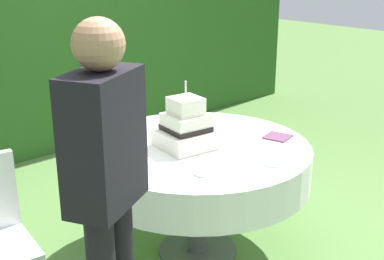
{
  "coord_description": "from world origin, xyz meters",
  "views": [
    {
      "loc": [
        -1.98,
        -2.13,
        1.82
      ],
      "look_at": [
        -0.04,
        0.01,
        0.83
      ],
      "focal_mm": 48.67,
      "sensor_mm": 36.0,
      "label": 1
    }
  ],
  "objects_px": {
    "serving_plate_far": "(204,173)",
    "napkin_stack": "(278,137)",
    "serving_plate_right": "(275,163)",
    "cake_table": "(198,163)",
    "wedding_cake": "(186,128)",
    "serving_plate_near": "(165,120)",
    "standing_person": "(107,187)",
    "serving_plate_left": "(148,130)"
  },
  "relations": [
    {
      "from": "cake_table",
      "to": "wedding_cake",
      "type": "xyz_separation_m",
      "value": [
        -0.07,
        0.03,
        0.23
      ]
    },
    {
      "from": "serving_plate_near",
      "to": "cake_table",
      "type": "bearing_deg",
      "value": -107.13
    },
    {
      "from": "standing_person",
      "to": "serving_plate_near",
      "type": "bearing_deg",
      "value": 41.51
    },
    {
      "from": "cake_table",
      "to": "napkin_stack",
      "type": "height_order",
      "value": "napkin_stack"
    },
    {
      "from": "wedding_cake",
      "to": "napkin_stack",
      "type": "distance_m",
      "value": 0.6
    },
    {
      "from": "cake_table",
      "to": "serving_plate_far",
      "type": "distance_m",
      "value": 0.44
    },
    {
      "from": "standing_person",
      "to": "wedding_cake",
      "type": "bearing_deg",
      "value": 30.54
    },
    {
      "from": "napkin_stack",
      "to": "serving_plate_far",
      "type": "bearing_deg",
      "value": -172.29
    },
    {
      "from": "cake_table",
      "to": "serving_plate_right",
      "type": "relative_size",
      "value": 10.51
    },
    {
      "from": "serving_plate_left",
      "to": "serving_plate_far",
      "type": "bearing_deg",
      "value": -105.88
    },
    {
      "from": "serving_plate_right",
      "to": "standing_person",
      "type": "relative_size",
      "value": 0.08
    },
    {
      "from": "serving_plate_near",
      "to": "serving_plate_far",
      "type": "distance_m",
      "value": 0.92
    },
    {
      "from": "wedding_cake",
      "to": "standing_person",
      "type": "bearing_deg",
      "value": -149.46
    },
    {
      "from": "cake_table",
      "to": "serving_plate_near",
      "type": "xyz_separation_m",
      "value": [
        0.15,
        0.49,
        0.12
      ]
    },
    {
      "from": "cake_table",
      "to": "standing_person",
      "type": "distance_m",
      "value": 1.13
    },
    {
      "from": "serving_plate_left",
      "to": "napkin_stack",
      "type": "distance_m",
      "value": 0.83
    },
    {
      "from": "serving_plate_near",
      "to": "serving_plate_far",
      "type": "height_order",
      "value": "same"
    },
    {
      "from": "cake_table",
      "to": "serving_plate_left",
      "type": "xyz_separation_m",
      "value": [
        -0.06,
        0.41,
        0.12
      ]
    },
    {
      "from": "serving_plate_far",
      "to": "standing_person",
      "type": "height_order",
      "value": "standing_person"
    },
    {
      "from": "serving_plate_left",
      "to": "serving_plate_right",
      "type": "relative_size",
      "value": 1.08
    },
    {
      "from": "serving_plate_far",
      "to": "napkin_stack",
      "type": "height_order",
      "value": "serving_plate_far"
    },
    {
      "from": "cake_table",
      "to": "serving_plate_left",
      "type": "height_order",
      "value": "serving_plate_left"
    },
    {
      "from": "cake_table",
      "to": "serving_plate_right",
      "type": "distance_m",
      "value": 0.52
    },
    {
      "from": "serving_plate_near",
      "to": "standing_person",
      "type": "bearing_deg",
      "value": -138.49
    },
    {
      "from": "napkin_stack",
      "to": "standing_person",
      "type": "bearing_deg",
      "value": -169.62
    },
    {
      "from": "serving_plate_near",
      "to": "serving_plate_right",
      "type": "xyz_separation_m",
      "value": [
        -0.04,
        -0.98,
        0.0
      ]
    },
    {
      "from": "serving_plate_near",
      "to": "napkin_stack",
      "type": "height_order",
      "value": "serving_plate_near"
    },
    {
      "from": "serving_plate_far",
      "to": "cake_table",
      "type": "bearing_deg",
      "value": 51.23
    },
    {
      "from": "serving_plate_near",
      "to": "standing_person",
      "type": "relative_size",
      "value": 0.06
    },
    {
      "from": "serving_plate_right",
      "to": "serving_plate_near",
      "type": "bearing_deg",
      "value": 87.76
    },
    {
      "from": "serving_plate_near",
      "to": "napkin_stack",
      "type": "relative_size",
      "value": 0.69
    },
    {
      "from": "serving_plate_far",
      "to": "serving_plate_right",
      "type": "bearing_deg",
      "value": -22.64
    },
    {
      "from": "cake_table",
      "to": "napkin_stack",
      "type": "xyz_separation_m",
      "value": [
        0.46,
        -0.24,
        0.12
      ]
    },
    {
      "from": "cake_table",
      "to": "serving_plate_right",
      "type": "xyz_separation_m",
      "value": [
        0.11,
        -0.49,
        0.12
      ]
    },
    {
      "from": "serving_plate_far",
      "to": "napkin_stack",
      "type": "distance_m",
      "value": 0.73
    },
    {
      "from": "wedding_cake",
      "to": "serving_plate_right",
      "type": "bearing_deg",
      "value": -71.01
    },
    {
      "from": "standing_person",
      "to": "cake_table",
      "type": "bearing_deg",
      "value": 27.26
    },
    {
      "from": "serving_plate_far",
      "to": "standing_person",
      "type": "relative_size",
      "value": 0.07
    },
    {
      "from": "cake_table",
      "to": "standing_person",
      "type": "xyz_separation_m",
      "value": [
        -0.96,
        -0.49,
        0.32
      ]
    },
    {
      "from": "wedding_cake",
      "to": "serving_plate_left",
      "type": "height_order",
      "value": "wedding_cake"
    },
    {
      "from": "serving_plate_far",
      "to": "serving_plate_right",
      "type": "xyz_separation_m",
      "value": [
        0.38,
        -0.16,
        0.0
      ]
    },
    {
      "from": "cake_table",
      "to": "serving_plate_far",
      "type": "height_order",
      "value": "serving_plate_far"
    }
  ]
}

